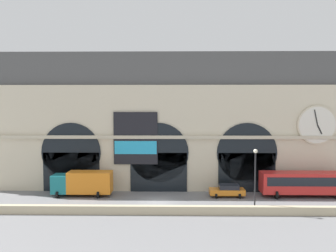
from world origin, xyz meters
The scene contains 7 objects.
ground_plane centered at (0.00, 0.00, 0.00)m, with size 200.00×200.00×0.00m, color slate.
quay_parapet_wall centered at (0.00, -4.74, 0.47)m, with size 90.00×0.70×0.93m, color #BCAD8C.
station_building centered at (0.03, 8.02, 9.11)m, with size 49.27×6.40×18.70m.
box_truck_midwest centered at (-9.56, 2.61, 1.70)m, with size 7.50×2.91×3.12m.
car_mideast centered at (8.80, 2.48, 0.80)m, with size 4.40×2.22×1.55m.
bus_east centered at (18.57, 2.68, 1.78)m, with size 11.00×3.25×3.10m.
street_lamp_quayside centered at (10.74, -3.94, 4.41)m, with size 0.44×0.44×6.90m.
Camera 1 is at (2.00, -40.66, 11.65)m, focal length 36.92 mm.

